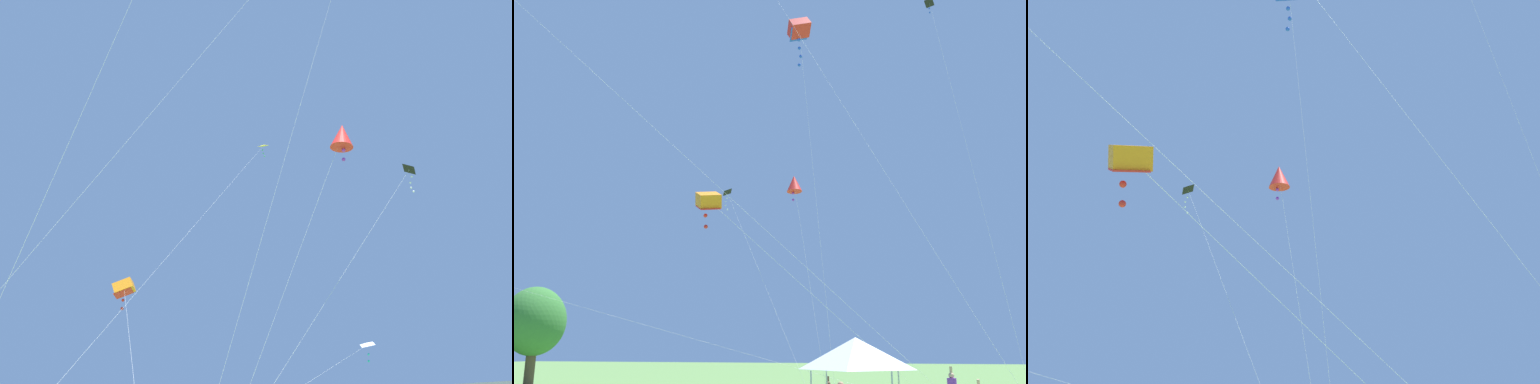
{
  "view_description": "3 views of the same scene",
  "coord_description": "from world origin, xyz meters",
  "views": [
    {
      "loc": [
        18.02,
        -6.03,
        1.33
      ],
      "look_at": [
        3.88,
        12.51,
        11.56
      ],
      "focal_mm": 40.0,
      "sensor_mm": 36.0,
      "label": 1
    },
    {
      "loc": [
        -22.5,
        3.74,
        2.86
      ],
      "look_at": [
        3.17,
        11.41,
        10.3
      ],
      "focal_mm": 40.0,
      "sensor_mm": 36.0,
      "label": 2
    },
    {
      "loc": [
        -13.52,
        6.2,
        3.71
      ],
      "look_at": [
        4.92,
        10.48,
        10.24
      ],
      "focal_mm": 40.0,
      "sensor_mm": 36.0,
      "label": 3
    }
  ],
  "objects": [
    {
      "name": "kite_red_diamond_6",
      "position": [
        8.81,
        11.6,
        12.32
      ],
      "size": [
        4.57,
        3.1,
        12.87
      ],
      "color": "silver",
      "rests_on": "ground"
    },
    {
      "name": "kite_black_delta_5",
      "position": [
        9.56,
        16.04,
        12.1
      ],
      "size": [
        5.71,
        7.03,
        12.6
      ],
      "color": "silver",
      "rests_on": "ground"
    },
    {
      "name": "kite_orange_box_1",
      "position": [
        -3.63,
        11.75,
        8.16
      ],
      "size": [
        11.48,
        8.26,
        8.66
      ],
      "color": "silver",
      "rests_on": "ground"
    }
  ]
}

